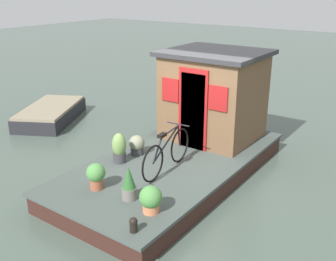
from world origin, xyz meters
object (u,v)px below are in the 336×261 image
at_px(potted_plant_lavender, 119,148).
at_px(potted_plant_succulent, 129,184).
at_px(potted_plant_geranium, 137,145).
at_px(mooring_bollard, 134,224).
at_px(houseboat_cabin, 214,95).
at_px(potted_plant_basil, 96,175).
at_px(bicycle, 167,152).
at_px(potted_plant_rosemary, 151,199).
at_px(dinghy_boat, 51,114).

height_order(potted_plant_lavender, potted_plant_succulent, potted_plant_lavender).
bearing_deg(potted_plant_geranium, mooring_bollard, -141.40).
distance_m(potted_plant_geranium, potted_plant_succulent, 1.89).
xyz_separation_m(houseboat_cabin, potted_plant_basil, (-3.50, 0.40, -0.77)).
xyz_separation_m(houseboat_cabin, bicycle, (-2.17, -0.21, -0.64)).
bearing_deg(bicycle, potted_plant_lavender, 103.02).
xyz_separation_m(potted_plant_rosemary, dinghy_boat, (2.82, 6.01, -0.44)).
bearing_deg(potted_plant_lavender, potted_plant_geranium, -3.98).
bearing_deg(potted_plant_basil, potted_plant_geranium, 13.61).
distance_m(mooring_bollard, dinghy_boat, 7.02).
height_order(bicycle, potted_plant_geranium, bicycle).
relative_size(potted_plant_lavender, potted_plant_rosemary, 1.37).
distance_m(potted_plant_lavender, dinghy_boat, 4.66).
bearing_deg(mooring_bollard, dinghy_boat, 60.98).
bearing_deg(houseboat_cabin, potted_plant_basil, 173.53).
xyz_separation_m(houseboat_cabin, potted_plant_succulent, (-3.43, -0.32, -0.75)).
bearing_deg(potted_plant_lavender, bicycle, -76.98).
relative_size(houseboat_cabin, potted_plant_basil, 4.49).
distance_m(bicycle, potted_plant_rosemary, 1.54).
height_order(potted_plant_succulent, dinghy_boat, potted_plant_succulent).
xyz_separation_m(houseboat_cabin, dinghy_boat, (-0.72, 5.13, -1.24)).
bearing_deg(bicycle, potted_plant_basil, 155.38).
height_order(potted_plant_lavender, potted_plant_rosemary, potted_plant_lavender).
xyz_separation_m(houseboat_cabin, potted_plant_geranium, (-1.89, 0.79, -0.82)).
xyz_separation_m(houseboat_cabin, potted_plant_lavender, (-2.41, 0.82, -0.73)).
bearing_deg(mooring_bollard, houseboat_cabin, 13.59).
distance_m(houseboat_cabin, potted_plant_rosemary, 3.74).
xyz_separation_m(potted_plant_lavender, mooring_bollard, (-1.72, -1.82, -0.18)).
bearing_deg(mooring_bollard, potted_plant_basil, 65.79).
bearing_deg(mooring_bollard, potted_plant_succulent, 44.33).
bearing_deg(dinghy_boat, houseboat_cabin, -81.98).
distance_m(houseboat_cabin, potted_plant_lavender, 2.65).
bearing_deg(houseboat_cabin, potted_plant_rosemary, -166.15).
xyz_separation_m(bicycle, potted_plant_rosemary, (-1.38, -0.66, -0.15)).
xyz_separation_m(mooring_bollard, dinghy_boat, (3.40, 6.13, -0.33)).
height_order(potted_plant_basil, potted_plant_lavender, potted_plant_lavender).
height_order(potted_plant_lavender, dinghy_boat, potted_plant_lavender).
bearing_deg(potted_plant_succulent, potted_plant_rosemary, -102.08).
height_order(mooring_bollard, dinghy_boat, mooring_bollard).
bearing_deg(bicycle, houseboat_cabin, 5.58).
relative_size(bicycle, potted_plant_lavender, 2.73).
distance_m(potted_plant_basil, potted_plant_lavender, 1.17).
distance_m(potted_plant_rosemary, mooring_bollard, 0.60).
relative_size(potted_plant_geranium, mooring_bollard, 1.80).
relative_size(potted_plant_basil, potted_plant_succulent, 0.80).
bearing_deg(houseboat_cabin, dinghy_boat, 98.02).
distance_m(bicycle, mooring_bollard, 2.12).
relative_size(potted_plant_rosemary, dinghy_boat, 0.16).
height_order(houseboat_cabin, potted_plant_lavender, houseboat_cabin).
distance_m(bicycle, potted_plant_geranium, 1.05).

